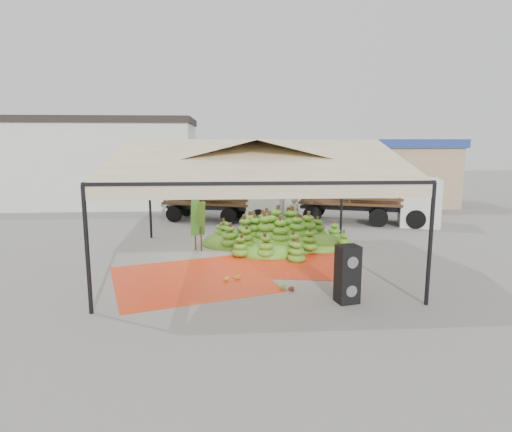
{
  "coord_description": "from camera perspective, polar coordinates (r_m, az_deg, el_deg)",
  "views": [
    {
      "loc": [
        -0.81,
        -13.62,
        3.91
      ],
      "look_at": [
        0.2,
        1.5,
        1.3
      ],
      "focal_mm": 30.0,
      "sensor_mm": 36.0,
      "label": 1
    }
  ],
  "objects": [
    {
      "name": "hand_yellow_b",
      "position": [
        12.39,
        -4.37,
        -8.21
      ],
      "size": [
        0.42,
        0.35,
        0.18
      ],
      "primitive_type": "ellipsoid",
      "rotation": [
        0.0,
        0.0,
        0.05
      ],
      "color": "yellow",
      "rests_on": "ground"
    },
    {
      "name": "ground",
      "position": [
        14.2,
        -0.4,
        -6.22
      ],
      "size": [
        90.0,
        90.0,
        0.0
      ],
      "primitive_type": "plane",
      "color": "slate",
      "rests_on": "ground"
    },
    {
      "name": "tarp_right",
      "position": [
        14.34,
        4.07,
        -6.06
      ],
      "size": [
        4.22,
        4.37,
        0.01
      ],
      "primitive_type": "cube",
      "rotation": [
        0.0,
        0.0,
        -0.17
      ],
      "color": "red",
      "rests_on": "ground"
    },
    {
      "name": "vendor",
      "position": [
        17.72,
        4.97,
        -0.06
      ],
      "size": [
        0.74,
        0.58,
        1.79
      ],
      "primitive_type": "imported",
      "rotation": [
        0.0,
        0.0,
        3.41
      ],
      "color": "gray",
      "rests_on": "ground"
    },
    {
      "name": "canopy_tent",
      "position": [
        13.66,
        -0.42,
        7.21
      ],
      "size": [
        8.1,
        8.1,
        4.0
      ],
      "color": "black",
      "rests_on": "ground"
    },
    {
      "name": "truck_right",
      "position": [
        21.68,
        15.36,
        2.71
      ],
      "size": [
        6.88,
        4.16,
        2.24
      ],
      "rotation": [
        0.0,
        0.0,
        -0.32
      ],
      "color": "#482C18",
      "rests_on": "ground"
    },
    {
      "name": "hand_red_b",
      "position": [
        13.91,
        12.04,
        -6.4
      ],
      "size": [
        0.42,
        0.35,
        0.18
      ],
      "primitive_type": "ellipsoid",
      "rotation": [
        0.0,
        0.0,
        -0.08
      ],
      "color": "#5F3315",
      "rests_on": "ground"
    },
    {
      "name": "banana_leaves",
      "position": [
        15.98,
        -8.06,
        -4.5
      ],
      "size": [
        0.96,
        1.36,
        3.7
      ],
      "primitive_type": null,
      "color": "#36711E",
      "rests_on": "ground"
    },
    {
      "name": "tarp_left",
      "position": [
        12.7,
        -8.7,
        -8.25
      ],
      "size": [
        5.29,
        5.16,
        0.01
      ],
      "primitive_type": "cube",
      "rotation": [
        0.0,
        0.0,
        0.31
      ],
      "color": "red",
      "rests_on": "ground"
    },
    {
      "name": "banana_heap",
      "position": [
        16.41,
        3.01,
        -1.75
      ],
      "size": [
        6.59,
        5.69,
        1.27
      ],
      "primitive_type": "ellipsoid",
      "rotation": [
        0.0,
        0.0,
        0.15
      ],
      "color": "#4A861B",
      "rests_on": "ground"
    },
    {
      "name": "hand_green",
      "position": [
        11.75,
        3.17,
        -9.2
      ],
      "size": [
        0.51,
        0.48,
        0.18
      ],
      "primitive_type": "ellipsoid",
      "rotation": [
        0.0,
        0.0,
        -0.5
      ],
      "color": "#3F7518",
      "rests_on": "ground"
    },
    {
      "name": "hand_red_a",
      "position": [
        11.57,
        4.32,
        -9.52
      ],
      "size": [
        0.44,
        0.38,
        0.18
      ],
      "primitive_type": "ellipsoid",
      "rotation": [
        0.0,
        0.0,
        -0.13
      ],
      "color": "#511812",
      "rests_on": "ground"
    },
    {
      "name": "hanging_bunches",
      "position": [
        13.89,
        8.27,
        4.34
      ],
      "size": [
        3.24,
        0.24,
        0.2
      ],
      "color": "#57811B",
      "rests_on": "ground"
    },
    {
      "name": "truck_left",
      "position": [
        21.55,
        -3.68,
        2.66
      ],
      "size": [
        6.22,
        3.52,
        2.03
      ],
      "rotation": [
        0.0,
        0.0,
        -0.27
      ],
      "color": "#51341B",
      "rests_on": "ground"
    },
    {
      "name": "building_white",
      "position": [
        29.14,
        -22.37,
        6.69
      ],
      "size": [
        14.3,
        6.3,
        5.4
      ],
      "color": "silver",
      "rests_on": "ground"
    },
    {
      "name": "speaker_stack",
      "position": [
        10.82,
        12.1,
        -7.59
      ],
      "size": [
        0.61,
        0.56,
        1.44
      ],
      "rotation": [
        0.0,
        0.0,
        0.22
      ],
      "color": "black",
      "rests_on": "ground"
    },
    {
      "name": "building_tan",
      "position": [
        28.79,
        18.33,
        5.62
      ],
      "size": [
        6.3,
        5.3,
        4.1
      ],
      "color": "tan",
      "rests_on": "ground"
    },
    {
      "name": "hand_yellow_a",
      "position": [
        12.53,
        -2.8,
        -7.96
      ],
      "size": [
        0.5,
        0.45,
        0.19
      ],
      "primitive_type": "ellipsoid",
      "rotation": [
        0.0,
        0.0,
        -0.29
      ],
      "color": "gold",
      "rests_on": "ground"
    }
  ]
}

